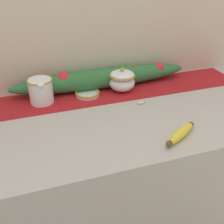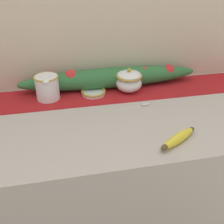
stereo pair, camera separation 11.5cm
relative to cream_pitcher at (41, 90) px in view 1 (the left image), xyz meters
The scene contains 9 objects.
countertop 0.65m from the cream_pitcher, 34.91° to the right, with size 1.56×0.69×0.92m, color #B7B2AD.
back_wall 0.41m from the cream_pitcher, 24.58° to the left, with size 2.36×0.04×2.40m, color beige.
table_runner 0.32m from the cream_pitcher, ahead, with size 1.43×0.23×0.00m, color #A8191E.
cream_pitcher is the anchor object (origin of this frame).
sugar_bowl 0.40m from the cream_pitcher, ahead, with size 0.13×0.13×0.12m.
small_dish 0.23m from the cream_pitcher, ahead, with size 0.12×0.12×0.02m.
banana 0.66m from the cream_pitcher, 44.07° to the right, with size 0.18×0.13×0.04m.
spoon 0.46m from the cream_pitcher, 19.86° to the right, with size 0.17×0.06×0.01m.
poinsettia_garland 0.31m from the cream_pitcher, 11.44° to the left, with size 0.93×0.11×0.11m.
Camera 1 is at (-0.37, -0.99, 1.56)m, focal length 45.00 mm.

